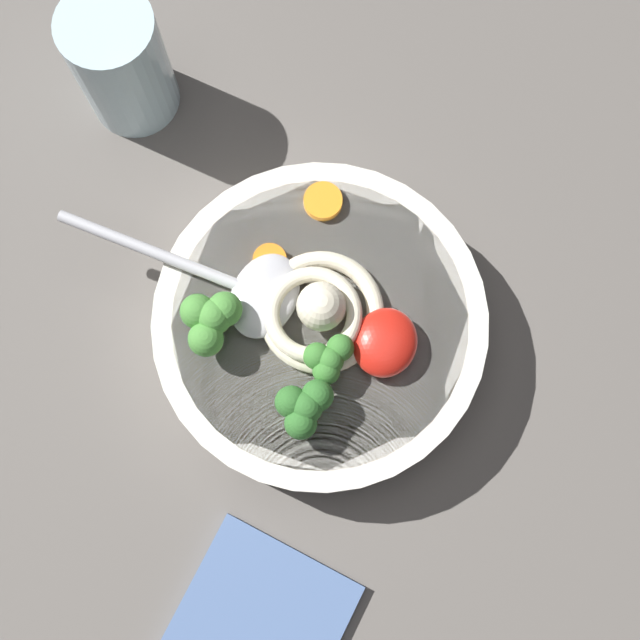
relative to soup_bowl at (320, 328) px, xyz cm
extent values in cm
cube|color=#5B5651|center=(2.66, -2.67, -4.90)|extent=(109.09, 109.09, 4.41)
cylinder|color=silver|center=(0.00, 0.00, -0.09)|extent=(22.60, 22.60, 5.22)
cylinder|color=#B27A33|center=(0.00, 0.00, 0.12)|extent=(19.89, 19.89, 4.80)
torus|color=beige|center=(-0.43, -0.08, 3.10)|extent=(8.34, 8.34, 1.15)
torus|color=beige|center=(0.11, -0.44, 4.02)|extent=(8.93, 8.93, 1.04)
sphere|color=beige|center=(-0.43, -0.08, 4.59)|extent=(3.24, 3.24, 3.24)
ellipsoid|color=#B7B7BC|center=(-0.11, -3.95, 3.32)|extent=(6.12, 4.57, 1.60)
cylinder|color=#B7B7BC|center=(-0.33, -11.45, 3.32)|extent=(1.23, 15.02, 0.80)
ellipsoid|color=red|center=(0.17, 4.56, 3.57)|extent=(4.67, 4.20, 2.10)
cylinder|color=#7A9E60|center=(5.99, 1.31, 3.09)|extent=(1.06, 1.06, 1.14)
sphere|color=#2D6628|center=(5.99, 1.31, 4.70)|extent=(2.08, 2.08, 2.08)
sphere|color=#2D6628|center=(7.04, 1.31, 4.51)|extent=(2.08, 2.08, 2.08)
sphere|color=#2D6628|center=(5.05, 1.69, 4.60)|extent=(2.08, 2.08, 2.08)
sphere|color=#2D6628|center=(5.99, 0.27, 4.55)|extent=(2.08, 2.08, 2.08)
cylinder|color=#7A9E60|center=(2.98, -6.22, 3.15)|extent=(1.17, 1.17, 1.26)
sphere|color=#478938|center=(2.98, -6.22, 4.93)|extent=(2.31, 2.31, 2.31)
sphere|color=#478938|center=(4.14, -6.22, 4.72)|extent=(2.31, 2.31, 2.31)
sphere|color=#478938|center=(1.93, -5.80, 4.83)|extent=(2.31, 2.31, 2.31)
sphere|color=#478938|center=(2.98, -7.37, 4.77)|extent=(2.31, 2.31, 2.31)
cylinder|color=#7A9E60|center=(2.45, 1.66, 3.01)|extent=(0.91, 0.91, 0.98)
sphere|color=#38752D|center=(2.45, 1.66, 4.40)|extent=(1.79, 1.79, 1.79)
sphere|color=#38752D|center=(3.34, 1.66, 4.23)|extent=(1.79, 1.79, 1.79)
sphere|color=#38752D|center=(1.63, 1.99, 4.32)|extent=(1.79, 1.79, 1.79)
sphere|color=#38752D|center=(2.45, 0.77, 4.27)|extent=(1.79, 1.79, 1.79)
cylinder|color=orange|center=(-2.59, -4.55, 2.91)|extent=(2.28, 2.28, 0.78)
cylinder|color=orange|center=(-7.84, -2.23, 2.85)|extent=(2.67, 2.67, 0.65)
cylinder|color=silver|center=(-12.82, -20.00, 2.36)|extent=(6.80, 6.80, 10.10)
camera|label=1|loc=(11.10, 4.10, 55.38)|focal=45.64mm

